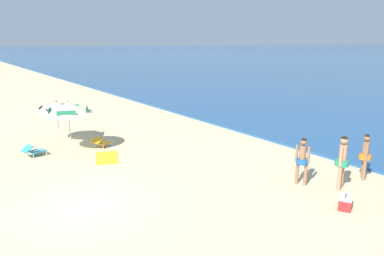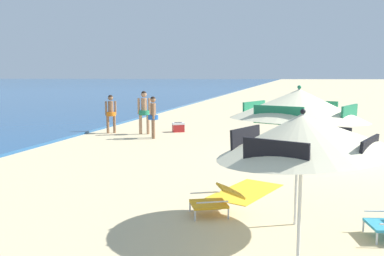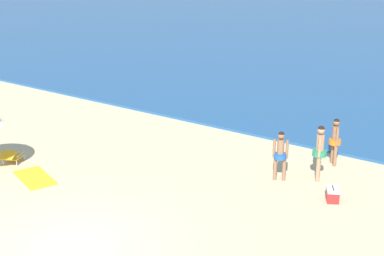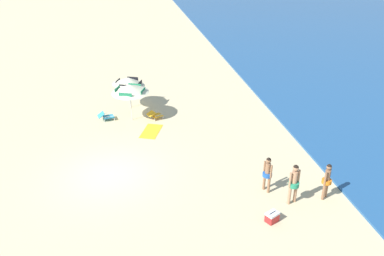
{
  "view_description": "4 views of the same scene",
  "coord_description": "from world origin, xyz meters",
  "px_view_note": "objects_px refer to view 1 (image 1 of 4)",
  "views": [
    {
      "loc": [
        9.87,
        -3.06,
        4.71
      ],
      "look_at": [
        -1.35,
        4.71,
        1.46
      ],
      "focal_mm": 33.91,
      "sensor_mm": 36.0,
      "label": 1
    },
    {
      "loc": [
        -12.21,
        1.42,
        2.38
      ],
      "look_at": [
        -1.93,
        3.92,
        1.03
      ],
      "focal_mm": 37.56,
      "sensor_mm": 36.0,
      "label": 2
    },
    {
      "loc": [
        9.85,
        -8.97,
        7.56
      ],
      "look_at": [
        -0.33,
        5.76,
        1.42
      ],
      "focal_mm": 54.49,
      "sensor_mm": 36.0,
      "label": 3
    },
    {
      "loc": [
        15.88,
        0.86,
        10.05
      ],
      "look_at": [
        -1.39,
        4.05,
        1.32
      ],
      "focal_mm": 37.59,
      "sensor_mm": 36.0,
      "label": 4
    }
  ],
  "objects_px": {
    "lounge_chair_under_umbrella": "(34,150)",
    "person_standing_beside": "(342,159)",
    "beach_umbrella_striped_second": "(57,107)",
    "cooler_box": "(345,202)",
    "beach_towel": "(107,158)",
    "beach_umbrella_striped_main": "(68,108)",
    "person_wading_in": "(365,153)",
    "lounge_chair_beside_umbrella": "(101,142)",
    "person_standing_near_shore": "(302,158)"
  },
  "relations": [
    {
      "from": "beach_umbrella_striped_second",
      "to": "person_wading_in",
      "type": "bearing_deg",
      "value": 34.23
    },
    {
      "from": "lounge_chair_under_umbrella",
      "to": "person_standing_near_shore",
      "type": "height_order",
      "value": "person_standing_near_shore"
    },
    {
      "from": "person_wading_in",
      "to": "person_standing_beside",
      "type": "bearing_deg",
      "value": -87.4
    },
    {
      "from": "lounge_chair_under_umbrella",
      "to": "person_wading_in",
      "type": "distance_m",
      "value": 12.98
    },
    {
      "from": "beach_umbrella_striped_second",
      "to": "lounge_chair_beside_umbrella",
      "type": "distance_m",
      "value": 2.82
    },
    {
      "from": "beach_umbrella_striped_main",
      "to": "person_standing_beside",
      "type": "bearing_deg",
      "value": 33.11
    },
    {
      "from": "beach_umbrella_striped_main",
      "to": "person_standing_beside",
      "type": "relative_size",
      "value": 1.63
    },
    {
      "from": "lounge_chair_beside_umbrella",
      "to": "cooler_box",
      "type": "height_order",
      "value": "lounge_chair_beside_umbrella"
    },
    {
      "from": "beach_umbrella_striped_second",
      "to": "lounge_chair_beside_umbrella",
      "type": "relative_size",
      "value": 2.13
    },
    {
      "from": "person_standing_beside",
      "to": "cooler_box",
      "type": "xyz_separation_m",
      "value": [
        0.97,
        -1.2,
        -0.84
      ]
    },
    {
      "from": "beach_umbrella_striped_main",
      "to": "person_wading_in",
      "type": "bearing_deg",
      "value": 39.27
    },
    {
      "from": "person_standing_beside",
      "to": "person_wading_in",
      "type": "height_order",
      "value": "person_standing_beside"
    },
    {
      "from": "beach_umbrella_striped_main",
      "to": "beach_towel",
      "type": "height_order",
      "value": "beach_umbrella_striped_main"
    },
    {
      "from": "lounge_chair_beside_umbrella",
      "to": "cooler_box",
      "type": "bearing_deg",
      "value": 19.15
    },
    {
      "from": "beach_umbrella_striped_main",
      "to": "cooler_box",
      "type": "xyz_separation_m",
      "value": [
        10.17,
        4.8,
        -1.74
      ]
    },
    {
      "from": "person_standing_beside",
      "to": "beach_towel",
      "type": "height_order",
      "value": "person_standing_beside"
    },
    {
      "from": "beach_umbrella_striped_main",
      "to": "person_wading_in",
      "type": "xyz_separation_m",
      "value": [
        9.14,
        7.47,
        -1.01
      ]
    },
    {
      "from": "person_wading_in",
      "to": "cooler_box",
      "type": "height_order",
      "value": "person_wading_in"
    },
    {
      "from": "lounge_chair_beside_umbrella",
      "to": "cooler_box",
      "type": "distance_m",
      "value": 10.6
    },
    {
      "from": "person_standing_near_shore",
      "to": "beach_umbrella_striped_second",
      "type": "bearing_deg",
      "value": -152.36
    },
    {
      "from": "person_standing_beside",
      "to": "cooler_box",
      "type": "relative_size",
      "value": 2.98
    },
    {
      "from": "beach_umbrella_striped_second",
      "to": "person_standing_beside",
      "type": "bearing_deg",
      "value": 28.52
    },
    {
      "from": "cooler_box",
      "to": "beach_towel",
      "type": "distance_m",
      "value": 9.3
    },
    {
      "from": "beach_umbrella_striped_main",
      "to": "beach_towel",
      "type": "xyz_separation_m",
      "value": [
        1.71,
        0.96,
        -1.94
      ]
    },
    {
      "from": "person_standing_near_shore",
      "to": "person_standing_beside",
      "type": "relative_size",
      "value": 0.91
    },
    {
      "from": "person_standing_beside",
      "to": "lounge_chair_beside_umbrella",
      "type": "bearing_deg",
      "value": -152.64
    },
    {
      "from": "person_standing_beside",
      "to": "person_wading_in",
      "type": "xyz_separation_m",
      "value": [
        -0.07,
        1.47,
        -0.1
      ]
    },
    {
      "from": "lounge_chair_under_umbrella",
      "to": "beach_umbrella_striped_second",
      "type": "bearing_deg",
      "value": 137.6
    },
    {
      "from": "lounge_chair_beside_umbrella",
      "to": "person_standing_beside",
      "type": "xyz_separation_m",
      "value": [
        9.05,
        4.68,
        0.76
      ]
    },
    {
      "from": "beach_umbrella_striped_main",
      "to": "lounge_chair_beside_umbrella",
      "type": "distance_m",
      "value": 2.14
    },
    {
      "from": "person_standing_beside",
      "to": "beach_towel",
      "type": "distance_m",
      "value": 9.09
    },
    {
      "from": "lounge_chair_beside_umbrella",
      "to": "person_standing_beside",
      "type": "height_order",
      "value": "person_standing_beside"
    },
    {
      "from": "person_standing_near_shore",
      "to": "person_wading_in",
      "type": "bearing_deg",
      "value": 67.28
    },
    {
      "from": "lounge_chair_beside_umbrella",
      "to": "person_standing_near_shore",
      "type": "height_order",
      "value": "person_standing_near_shore"
    },
    {
      "from": "beach_umbrella_striped_second",
      "to": "beach_towel",
      "type": "relative_size",
      "value": 1.2
    },
    {
      "from": "beach_umbrella_striped_main",
      "to": "person_wading_in",
      "type": "relative_size",
      "value": 1.8
    },
    {
      "from": "beach_umbrella_striped_second",
      "to": "cooler_box",
      "type": "xyz_separation_m",
      "value": [
        12.03,
        4.81,
        -1.54
      ]
    },
    {
      "from": "beach_umbrella_striped_second",
      "to": "person_standing_beside",
      "type": "relative_size",
      "value": 1.2
    },
    {
      "from": "beach_umbrella_striped_second",
      "to": "beach_towel",
      "type": "xyz_separation_m",
      "value": [
        3.56,
        0.97,
        -1.73
      ]
    },
    {
      "from": "beach_umbrella_striped_main",
      "to": "person_standing_beside",
      "type": "height_order",
      "value": "beach_umbrella_striped_main"
    },
    {
      "from": "person_wading_in",
      "to": "cooler_box",
      "type": "bearing_deg",
      "value": -68.85
    },
    {
      "from": "person_standing_beside",
      "to": "beach_towel",
      "type": "bearing_deg",
      "value": -146.07
    },
    {
      "from": "person_standing_near_shore",
      "to": "lounge_chair_beside_umbrella",
      "type": "bearing_deg",
      "value": -153.92
    },
    {
      "from": "lounge_chair_beside_umbrella",
      "to": "beach_towel",
      "type": "relative_size",
      "value": 0.56
    },
    {
      "from": "beach_umbrella_striped_second",
      "to": "beach_towel",
      "type": "distance_m",
      "value": 4.08
    },
    {
      "from": "person_wading_in",
      "to": "beach_towel",
      "type": "distance_m",
      "value": 9.92
    },
    {
      "from": "beach_umbrella_striped_second",
      "to": "lounge_chair_under_umbrella",
      "type": "distance_m",
      "value": 2.66
    },
    {
      "from": "cooler_box",
      "to": "beach_towel",
      "type": "xyz_separation_m",
      "value": [
        -8.46,
        -3.84,
        -0.2
      ]
    },
    {
      "from": "beach_umbrella_striped_main",
      "to": "person_standing_near_shore",
      "type": "bearing_deg",
      "value": 32.66
    },
    {
      "from": "lounge_chair_under_umbrella",
      "to": "person_standing_beside",
      "type": "bearing_deg",
      "value": 38.52
    }
  ]
}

